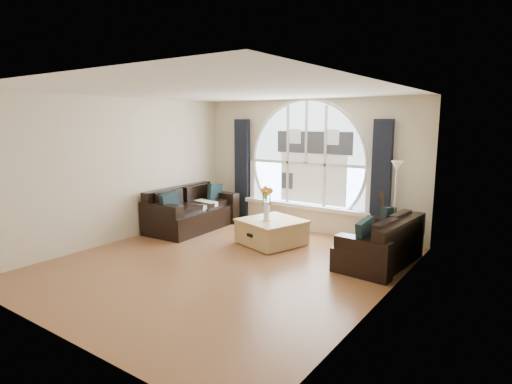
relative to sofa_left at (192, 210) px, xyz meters
name	(u,v)px	position (x,y,z in m)	size (l,w,h in m)	color
ground	(224,265)	(1.98, -1.37, -0.40)	(5.00, 5.50, 0.01)	brown
ceiling	(221,91)	(1.98, -1.37, 2.30)	(5.00, 5.50, 0.01)	silver
wall_back	(307,166)	(1.98, 1.38, 0.95)	(5.00, 0.01, 2.70)	beige
wall_front	(48,212)	(1.98, -4.12, 0.95)	(5.00, 0.01, 2.70)	beige
wall_left	(120,170)	(-0.52, -1.37, 0.95)	(0.01, 5.50, 2.70)	beige
wall_right	(383,198)	(4.48, -1.37, 0.95)	(0.01, 5.50, 2.70)	beige
attic_slope	(362,113)	(4.18, -1.37, 1.95)	(0.92, 5.50, 0.72)	silver
arched_window	(307,152)	(1.98, 1.35, 1.23)	(2.60, 0.06, 2.15)	silver
window_sill	(304,206)	(1.98, 1.28, 0.11)	(2.90, 0.22, 0.08)	white
window_frame	(306,152)	(1.98, 1.32, 1.23)	(2.76, 0.08, 2.15)	white
neighbor_house	(313,159)	(2.13, 1.34, 1.10)	(1.70, 0.02, 1.50)	silver
curtain_left	(242,170)	(0.38, 1.26, 0.75)	(0.35, 0.12, 2.30)	black
curtain_right	(381,182)	(3.58, 1.26, 0.75)	(0.35, 0.12, 2.30)	black
sofa_left	(192,210)	(0.00, 0.00, 0.00)	(0.98, 1.96, 0.87)	black
sofa_right	(380,239)	(3.98, 0.12, 0.00)	(0.84, 1.67, 0.74)	black
coffee_chest	(272,231)	(1.99, 0.02, -0.15)	(1.03, 1.03, 0.50)	#A6854E
throw_blanket	(200,205)	(0.10, 0.12, 0.10)	(0.55, 0.55, 0.10)	silver
vase_flowers	(267,199)	(1.94, -0.08, 0.45)	(0.24, 0.24, 0.70)	white
floor_lamp	(395,208)	(3.99, 0.79, 0.40)	(0.24, 0.24, 1.60)	#B2B2B2
guitar	(382,219)	(3.72, 0.99, 0.13)	(0.36, 0.24, 1.06)	brown
potted_plant	(266,193)	(1.01, 1.28, 0.29)	(0.14, 0.10, 0.27)	#1E6023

